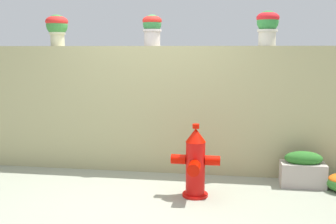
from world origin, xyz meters
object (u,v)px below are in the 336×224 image
(potted_plant_1, at_px, (57,26))
(potted_plant_2, at_px, (152,27))
(fire_hydrant, at_px, (195,164))
(planter_box, at_px, (303,170))
(potted_plant_3, at_px, (268,24))

(potted_plant_1, distance_m, potted_plant_2, 1.38)
(potted_plant_2, distance_m, fire_hydrant, 2.01)
(potted_plant_2, bearing_deg, potted_plant_1, 179.35)
(fire_hydrant, distance_m, planter_box, 1.44)
(potted_plant_1, bearing_deg, fire_hydrant, -25.71)
(fire_hydrant, xyz_separation_m, planter_box, (1.31, 0.55, -0.18))
(fire_hydrant, bearing_deg, potted_plant_2, 125.01)
(potted_plant_1, xyz_separation_m, fire_hydrant, (2.06, -0.99, -1.64))
(potted_plant_3, bearing_deg, planter_box, -40.95)
(potted_plant_3, relative_size, fire_hydrant, 0.52)
(potted_plant_2, relative_size, planter_box, 0.77)
(potted_plant_3, relative_size, planter_box, 0.83)
(potted_plant_2, xyz_separation_m, fire_hydrant, (0.69, -0.98, -1.61))
(potted_plant_3, xyz_separation_m, planter_box, (0.47, -0.40, -1.82))
(potted_plant_3, distance_m, planter_box, 1.92)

